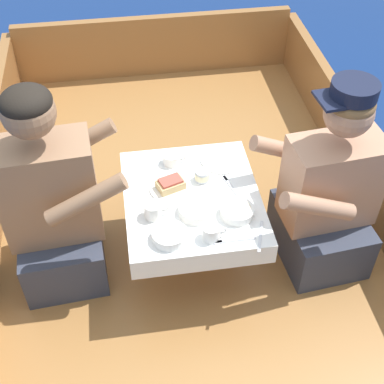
{
  "coord_description": "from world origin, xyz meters",
  "views": [
    {
      "loc": [
        -0.25,
        -1.76,
        2.39
      ],
      "look_at": [
        0.0,
        -0.11,
        0.78
      ],
      "focal_mm": 50.0,
      "sensor_mm": 36.0,
      "label": 1
    }
  ],
  "objects_px": {
    "person_starboard": "(327,196)",
    "sandwich": "(171,184)",
    "coffee_cup_center": "(211,232)",
    "coffee_cup_starboard": "(153,210)",
    "coffee_cup_port": "(172,159)",
    "person_port": "(54,206)",
    "tin_can": "(202,175)"
  },
  "relations": [
    {
      "from": "person_starboard",
      "to": "tin_can",
      "type": "height_order",
      "value": "person_starboard"
    },
    {
      "from": "person_starboard",
      "to": "coffee_cup_center",
      "type": "height_order",
      "value": "person_starboard"
    },
    {
      "from": "person_starboard",
      "to": "person_port",
      "type": "bearing_deg",
      "value": -10.04
    },
    {
      "from": "person_port",
      "to": "person_starboard",
      "type": "bearing_deg",
      "value": -8.65
    },
    {
      "from": "person_port",
      "to": "coffee_cup_starboard",
      "type": "distance_m",
      "value": 0.44
    },
    {
      "from": "person_starboard",
      "to": "coffee_cup_port",
      "type": "height_order",
      "value": "person_starboard"
    },
    {
      "from": "person_starboard",
      "to": "sandwich",
      "type": "relative_size",
      "value": 7.1
    },
    {
      "from": "sandwich",
      "to": "coffee_cup_center",
      "type": "height_order",
      "value": "coffee_cup_center"
    },
    {
      "from": "coffee_cup_center",
      "to": "coffee_cup_starboard",
      "type": "bearing_deg",
      "value": 144.0
    },
    {
      "from": "person_starboard",
      "to": "coffee_cup_center",
      "type": "relative_size",
      "value": 9.71
    },
    {
      "from": "person_starboard",
      "to": "coffee_cup_starboard",
      "type": "height_order",
      "value": "person_starboard"
    },
    {
      "from": "person_port",
      "to": "coffee_cup_starboard",
      "type": "relative_size",
      "value": 9.58
    },
    {
      "from": "coffee_cup_starboard",
      "to": "coffee_cup_center",
      "type": "height_order",
      "value": "coffee_cup_starboard"
    },
    {
      "from": "person_starboard",
      "to": "coffee_cup_starboard",
      "type": "xyz_separation_m",
      "value": [
        -0.77,
        -0.03,
        0.06
      ]
    },
    {
      "from": "person_port",
      "to": "tin_can",
      "type": "bearing_deg",
      "value": 1.8
    },
    {
      "from": "person_port",
      "to": "tin_can",
      "type": "height_order",
      "value": "person_port"
    },
    {
      "from": "person_port",
      "to": "coffee_cup_port",
      "type": "relative_size",
      "value": 9.28
    },
    {
      "from": "coffee_cup_port",
      "to": "coffee_cup_starboard",
      "type": "bearing_deg",
      "value": -109.95
    },
    {
      "from": "coffee_cup_port",
      "to": "coffee_cup_center",
      "type": "relative_size",
      "value": 1.08
    },
    {
      "from": "coffee_cup_center",
      "to": "tin_can",
      "type": "height_order",
      "value": "coffee_cup_center"
    },
    {
      "from": "tin_can",
      "to": "sandwich",
      "type": "bearing_deg",
      "value": -165.17
    },
    {
      "from": "coffee_cup_port",
      "to": "person_port",
      "type": "bearing_deg",
      "value": -159.12
    },
    {
      "from": "tin_can",
      "to": "person_starboard",
      "type": "bearing_deg",
      "value": -16.9
    },
    {
      "from": "person_starboard",
      "to": "sandwich",
      "type": "height_order",
      "value": "person_starboard"
    },
    {
      "from": "sandwich",
      "to": "tin_can",
      "type": "bearing_deg",
      "value": 14.83
    },
    {
      "from": "person_port",
      "to": "coffee_cup_starboard",
      "type": "xyz_separation_m",
      "value": [
        0.42,
        -0.12,
        0.04
      ]
    },
    {
      "from": "sandwich",
      "to": "coffee_cup_center",
      "type": "bearing_deg",
      "value": -67.83
    },
    {
      "from": "coffee_cup_starboard",
      "to": "coffee_cup_center",
      "type": "distance_m",
      "value": 0.27
    },
    {
      "from": "coffee_cup_starboard",
      "to": "tin_can",
      "type": "bearing_deg",
      "value": 38.35
    },
    {
      "from": "person_port",
      "to": "sandwich",
      "type": "bearing_deg",
      "value": -0.84
    },
    {
      "from": "coffee_cup_center",
      "to": "person_starboard",
      "type": "bearing_deg",
      "value": 18.19
    },
    {
      "from": "coffee_cup_port",
      "to": "coffee_cup_center",
      "type": "distance_m",
      "value": 0.49
    }
  ]
}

